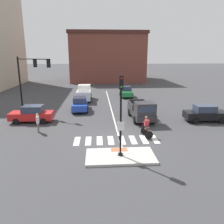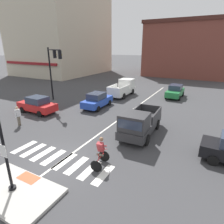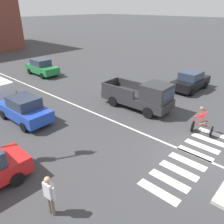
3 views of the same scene
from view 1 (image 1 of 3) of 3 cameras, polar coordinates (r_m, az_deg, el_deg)
ground_plane at (r=17.14m, az=1.15°, el=-7.40°), size 300.00×300.00×0.00m
traffic_island at (r=14.49m, az=2.18°, el=-11.37°), size 4.43×2.41×0.15m
tactile_pad_front at (r=15.22m, az=1.84°, el=-9.70°), size 1.10×0.60×0.01m
signal_pole at (r=13.41m, az=2.31°, el=0.78°), size 0.44×0.38×5.11m
crosswalk_stripe_a at (r=17.23m, az=-9.05°, el=-7.45°), size 0.44×1.80×0.01m
crosswalk_stripe_b at (r=17.17m, az=-6.15°, el=-7.42°), size 0.44×1.80×0.01m
crosswalk_stripe_c at (r=17.16m, az=-3.23°, el=-7.38°), size 0.44×1.80×0.01m
crosswalk_stripe_d at (r=17.18m, az=-0.32°, el=-7.32°), size 0.44×1.80×0.01m
crosswalk_stripe_e at (r=17.26m, az=2.57°, el=-7.24°), size 0.44×1.80×0.01m
crosswalk_stripe_f at (r=17.37m, az=5.44°, el=-7.14°), size 0.44×1.80×0.01m
crosswalk_stripe_g at (r=17.53m, az=8.25°, el=-7.02°), size 0.44×1.80×0.01m
crosswalk_stripe_h at (r=17.73m, az=11.01°, el=-6.90°), size 0.44×1.80×0.01m
lane_centre_line at (r=26.67m, az=-0.17°, el=0.68°), size 0.14×28.00×0.01m
traffic_light_mast at (r=26.13m, az=-20.72°, el=9.10°), size 4.13×2.49×6.23m
building_corner_right at (r=58.77m, az=-1.36°, el=14.04°), size 18.03×17.39×11.67m
car_black_cross_right at (r=23.59m, az=23.02°, el=-0.34°), size 4.16×1.97×1.64m
car_red_cross_left at (r=22.90m, az=-19.97°, el=-0.47°), size 4.15×1.94×1.64m
car_green_eastbound_distant at (r=34.82m, az=3.67°, el=5.30°), size 1.90×4.13×1.64m
car_blue_westbound_far at (r=26.21m, az=-8.27°, el=2.09°), size 1.94×4.15×1.64m
pickup_truck_charcoal_eastbound_mid at (r=22.20m, az=7.75°, el=0.27°), size 2.19×5.16×2.08m
pickup_truck_white_westbound_distant at (r=32.39m, az=-7.21°, el=4.81°), size 2.09×5.12×2.08m
cyclist at (r=17.88m, az=8.95°, el=-3.66°), size 0.79×1.16×1.68m
pedestrian_at_curb_left at (r=19.60m, az=-18.68°, el=-2.29°), size 0.26×0.55×1.67m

